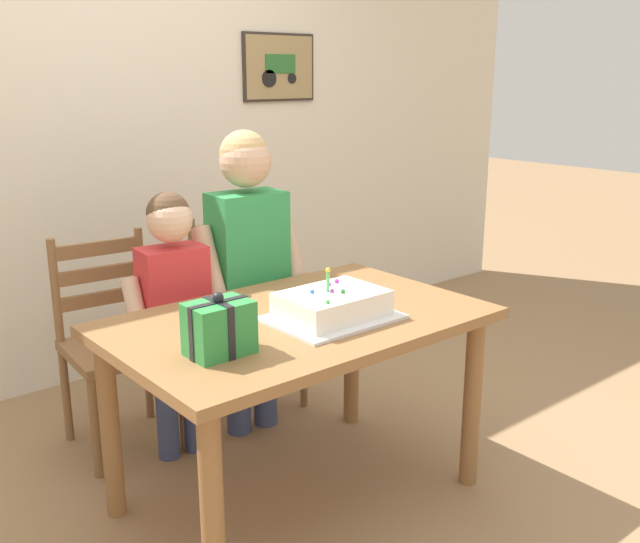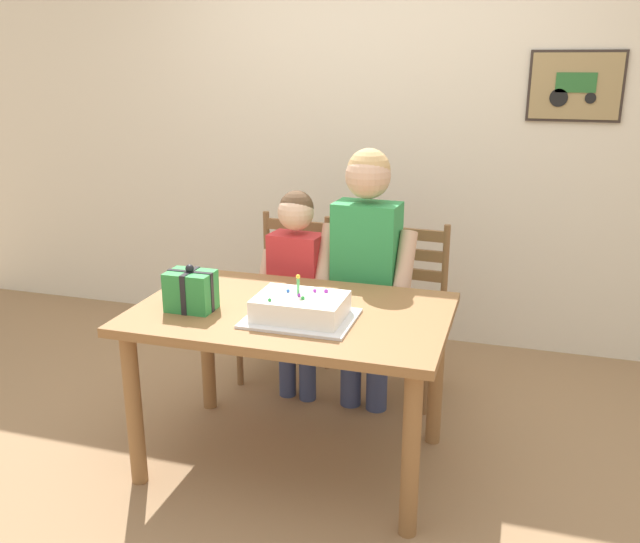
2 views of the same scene
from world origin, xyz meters
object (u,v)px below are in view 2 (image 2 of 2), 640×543
Objects in this scene: child_older at (366,257)px; child_younger at (296,276)px; chair_left at (287,298)px; chair_right at (403,309)px; dining_table at (292,332)px; gift_box_red_large at (191,291)px; birthday_cake at (301,309)px.

child_older is 1.20× the size of child_younger.
chair_left is 0.66m from chair_right.
dining_table is 0.93m from chair_right.
chair_left is (-0.33, 0.85, -0.16)m from dining_table.
chair_left is 1.00× the size of chair_right.
gift_box_red_large is at bearing -94.50° from chair_left.
child_older is at bearing 50.16° from gift_box_red_large.
dining_table is 1.45× the size of chair_left.
child_older reaches higher than chair_right.
child_younger is (0.23, 0.71, -0.13)m from gift_box_red_large.
birthday_cake is at bearing -99.29° from child_older.
child_older is (0.52, -0.27, 0.36)m from chair_left.
chair_left is at bearing 85.50° from gift_box_red_large.
dining_table is 1.45× the size of chair_right.
chair_right is (0.26, 0.95, -0.32)m from birthday_cake.
birthday_cake is 1.08m from chair_left.
child_younger is (0.15, -0.27, 0.22)m from chair_left.
child_older is at bearing -118.84° from chair_right.
birthday_cake reaches higher than chair_left.
child_older is at bearing 72.14° from dining_table.
chair_left is 0.68m from child_older.
child_older is (0.11, 0.69, 0.04)m from birthday_cake.
dining_table is 0.20m from birthday_cake.
chair_right is (0.66, 0.00, 0.00)m from chair_left.
child_younger is (-0.37, 0.00, -0.14)m from child_older.
child_older is (0.19, 0.58, 0.19)m from dining_table.
gift_box_red_large reaches higher than chair_left.
birthday_cake is 0.48× the size of chair_left.
gift_box_red_large reaches higher than birthday_cake.
birthday_cake is at bearing -69.71° from child_younger.
gift_box_red_large is 1.04m from chair_left.
chair_right is at bearing 61.16° from child_older.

